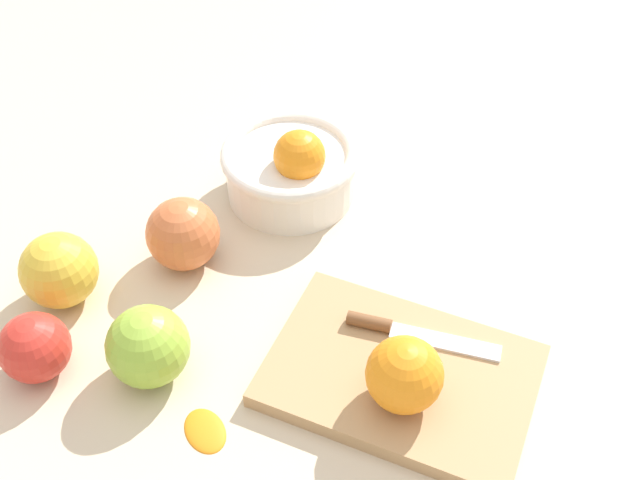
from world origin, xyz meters
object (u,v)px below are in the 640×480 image
(knife, at_px, (401,330))
(orange_on_board, at_px, (404,375))
(apple_mid_left, at_px, (183,234))
(bowl, at_px, (292,168))
(apple_front_left, at_px, (148,346))
(apple_front_left_2, at_px, (59,270))
(cutting_board, at_px, (400,376))
(apple_front_left_3, at_px, (35,347))

(knife, bearing_deg, orange_on_board, -58.36)
(orange_on_board, bearing_deg, knife, 121.64)
(apple_mid_left, bearing_deg, bowl, 79.76)
(bowl, relative_size, apple_mid_left, 2.03)
(bowl, distance_m, apple_front_left, 0.30)
(apple_front_left, xyz_separation_m, apple_front_left_2, (-0.15, 0.02, 0.00))
(cutting_board, relative_size, apple_front_left_2, 3.12)
(orange_on_board, relative_size, knife, 0.47)
(bowl, distance_m, knife, 0.26)
(knife, relative_size, apple_front_left, 1.88)
(knife, bearing_deg, cutting_board, -58.62)
(apple_front_left_2, height_order, apple_front_left_3, apple_front_left_2)
(cutting_board, bearing_deg, bowl, 147.51)
(bowl, relative_size, apple_front_left_2, 2.04)
(apple_front_left, height_order, apple_front_left_3, apple_front_left)
(cutting_board, relative_size, orange_on_board, 3.54)
(apple_mid_left, bearing_deg, apple_front_left_2, -120.68)
(knife, distance_m, apple_front_left, 0.25)
(apple_front_left_2, bearing_deg, orange_on_board, 13.42)
(apple_front_left, bearing_deg, knife, 43.25)
(cutting_board, distance_m, knife, 0.05)
(orange_on_board, height_order, apple_front_left_3, orange_on_board)
(knife, distance_m, apple_front_left_3, 0.36)
(bowl, relative_size, apple_front_left_3, 2.38)
(cutting_board, bearing_deg, knife, 121.38)
(apple_front_left_3, bearing_deg, orange_on_board, 28.12)
(cutting_board, bearing_deg, orange_on_board, -57.97)
(cutting_board, xyz_separation_m, apple_front_left_2, (-0.35, -0.11, 0.03))
(orange_on_board, height_order, knife, orange_on_board)
(bowl, bearing_deg, cutting_board, -32.49)
(apple_mid_left, bearing_deg, apple_front_left, -59.83)
(bowl, xyz_separation_m, apple_mid_left, (-0.03, -0.16, -0.00))
(bowl, bearing_deg, apple_front_left, -80.55)
(apple_front_left_2, relative_size, apple_mid_left, 1.00)
(cutting_board, height_order, apple_front_left_2, apple_front_left_2)
(cutting_board, distance_m, apple_front_left, 0.24)
(apple_front_left_3, bearing_deg, bowl, 83.06)
(orange_on_board, distance_m, apple_front_left_3, 0.35)
(bowl, bearing_deg, apple_mid_left, -100.24)
(orange_on_board, bearing_deg, apple_front_left, -154.49)
(cutting_board, bearing_deg, apple_front_left_3, -146.85)
(apple_front_left_2, distance_m, apple_front_left_3, 0.10)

